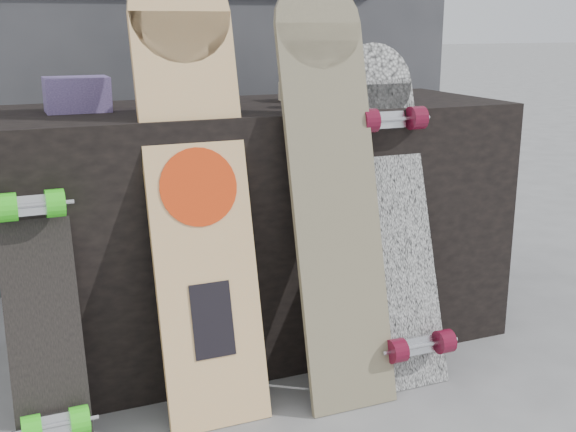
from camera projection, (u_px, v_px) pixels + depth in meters
name	position (u px, v px, depth m)	size (l,w,h in m)	color
ground	(323.00, 407.00, 2.04)	(60.00, 60.00, 0.00)	slate
vendor_table	(259.00, 226.00, 2.38)	(1.60, 0.60, 0.80)	black
booth	(184.00, 10.00, 2.95)	(2.40, 0.22, 2.20)	#35353A
merch_box_purple	(77.00, 94.00, 2.08)	(0.18, 0.12, 0.10)	#3B3369
merch_box_small	(377.00, 82.00, 2.38)	(0.14, 0.14, 0.12)	#3B3369
merch_box_flat	(315.00, 91.00, 2.40)	(0.22, 0.10, 0.06)	#D1B78C
longboard_geisha	(197.00, 180.00, 1.93)	(0.28, 0.34, 1.22)	beige
longboard_celtic	(333.00, 180.00, 2.02)	(0.26, 0.33, 1.18)	#C8B789
longboard_cascadia	(395.00, 209.00, 2.15)	(0.23, 0.38, 1.00)	white
skateboard_dark	(41.00, 294.00, 1.78)	(0.18, 0.33, 0.79)	black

